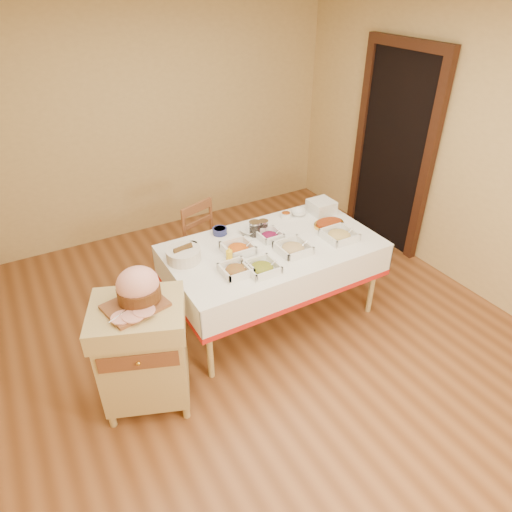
{
  "coord_description": "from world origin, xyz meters",
  "views": [
    {
      "loc": [
        -1.49,
        -2.53,
        2.79
      ],
      "look_at": [
        0.07,
        0.2,
        0.78
      ],
      "focal_mm": 32.0,
      "sensor_mm": 36.0,
      "label": 1
    }
  ],
  "objects_px": {
    "dining_table": "(273,261)",
    "dining_chair": "(209,248)",
    "preserve_jar_right": "(263,227)",
    "bread_basket": "(184,255)",
    "plate_stack": "(321,207)",
    "preserve_jar_left": "(255,229)",
    "brass_platter": "(329,224)",
    "ham_on_board": "(138,289)",
    "mustard_bottle": "(229,257)",
    "butcher_cart": "(143,350)"
  },
  "relations": [
    {
      "from": "butcher_cart",
      "to": "dining_table",
      "type": "bearing_deg",
      "value": 16.78
    },
    {
      "from": "dining_chair",
      "to": "mustard_bottle",
      "type": "height_order",
      "value": "mustard_bottle"
    },
    {
      "from": "dining_table",
      "to": "butcher_cart",
      "type": "height_order",
      "value": "butcher_cart"
    },
    {
      "from": "butcher_cart",
      "to": "ham_on_board",
      "type": "xyz_separation_m",
      "value": [
        0.04,
        0.03,
        0.5
      ]
    },
    {
      "from": "dining_table",
      "to": "plate_stack",
      "type": "xyz_separation_m",
      "value": [
        0.73,
        0.29,
        0.22
      ]
    },
    {
      "from": "preserve_jar_right",
      "to": "brass_platter",
      "type": "xyz_separation_m",
      "value": [
        0.59,
        -0.2,
        -0.03
      ]
    },
    {
      "from": "brass_platter",
      "to": "mustard_bottle",
      "type": "bearing_deg",
      "value": -173.39
    },
    {
      "from": "preserve_jar_left",
      "to": "plate_stack",
      "type": "relative_size",
      "value": 0.6
    },
    {
      "from": "ham_on_board",
      "to": "brass_platter",
      "type": "distance_m",
      "value": 1.95
    },
    {
      "from": "preserve_jar_right",
      "to": "plate_stack",
      "type": "distance_m",
      "value": 0.69
    },
    {
      "from": "dining_table",
      "to": "preserve_jar_right",
      "type": "relative_size",
      "value": 15.87
    },
    {
      "from": "butcher_cart",
      "to": "mustard_bottle",
      "type": "bearing_deg",
      "value": 20.13
    },
    {
      "from": "bread_basket",
      "to": "plate_stack",
      "type": "distance_m",
      "value": 1.49
    },
    {
      "from": "ham_on_board",
      "to": "preserve_jar_left",
      "type": "distance_m",
      "value": 1.37
    },
    {
      "from": "ham_on_board",
      "to": "preserve_jar_left",
      "type": "bearing_deg",
      "value": 25.8
    },
    {
      "from": "dining_table",
      "to": "mustard_bottle",
      "type": "height_order",
      "value": "mustard_bottle"
    },
    {
      "from": "plate_stack",
      "to": "butcher_cart",
      "type": "bearing_deg",
      "value": -161.32
    },
    {
      "from": "preserve_jar_left",
      "to": "brass_platter",
      "type": "distance_m",
      "value": 0.7
    },
    {
      "from": "dining_chair",
      "to": "mustard_bottle",
      "type": "xyz_separation_m",
      "value": [
        -0.15,
        -0.75,
        0.37
      ]
    },
    {
      "from": "brass_platter",
      "to": "preserve_jar_right",
      "type": "bearing_deg",
      "value": 161.57
    },
    {
      "from": "plate_stack",
      "to": "brass_platter",
      "type": "bearing_deg",
      "value": -111.37
    },
    {
      "from": "preserve_jar_right",
      "to": "mustard_bottle",
      "type": "height_order",
      "value": "mustard_bottle"
    },
    {
      "from": "preserve_jar_left",
      "to": "mustard_bottle",
      "type": "relative_size",
      "value": 0.82
    },
    {
      "from": "bread_basket",
      "to": "plate_stack",
      "type": "bearing_deg",
      "value": 5.22
    },
    {
      "from": "dining_chair",
      "to": "bread_basket",
      "type": "bearing_deg",
      "value": -130.57
    },
    {
      "from": "preserve_jar_right",
      "to": "brass_platter",
      "type": "distance_m",
      "value": 0.62
    },
    {
      "from": "dining_table",
      "to": "preserve_jar_right",
      "type": "xyz_separation_m",
      "value": [
        0.04,
        0.24,
        0.21
      ]
    },
    {
      "from": "dining_chair",
      "to": "plate_stack",
      "type": "bearing_deg",
      "value": -19.9
    },
    {
      "from": "bread_basket",
      "to": "brass_platter",
      "type": "relative_size",
      "value": 0.93
    },
    {
      "from": "preserve_jar_left",
      "to": "ham_on_board",
      "type": "bearing_deg",
      "value": -154.2
    },
    {
      "from": "butcher_cart",
      "to": "mustard_bottle",
      "type": "height_order",
      "value": "mustard_bottle"
    },
    {
      "from": "plate_stack",
      "to": "brass_platter",
      "type": "distance_m",
      "value": 0.27
    },
    {
      "from": "dining_chair",
      "to": "brass_platter",
      "type": "distance_m",
      "value": 1.17
    },
    {
      "from": "preserve_jar_right",
      "to": "mustard_bottle",
      "type": "distance_m",
      "value": 0.6
    },
    {
      "from": "preserve_jar_left",
      "to": "mustard_bottle",
      "type": "xyz_separation_m",
      "value": [
        -0.41,
        -0.31,
        0.01
      ]
    },
    {
      "from": "dining_table",
      "to": "preserve_jar_right",
      "type": "bearing_deg",
      "value": 79.86
    },
    {
      "from": "butcher_cart",
      "to": "dining_chair",
      "type": "xyz_separation_m",
      "value": [
        1.0,
        1.07,
        -0.04
      ]
    },
    {
      "from": "dining_table",
      "to": "dining_chair",
      "type": "distance_m",
      "value": 0.75
    },
    {
      "from": "preserve_jar_left",
      "to": "bread_basket",
      "type": "bearing_deg",
      "value": -174.47
    },
    {
      "from": "ham_on_board",
      "to": "mustard_bottle",
      "type": "xyz_separation_m",
      "value": [
        0.81,
        0.28,
        -0.17
      ]
    },
    {
      "from": "preserve_jar_left",
      "to": "plate_stack",
      "type": "bearing_deg",
      "value": 4.95
    },
    {
      "from": "mustard_bottle",
      "to": "dining_chair",
      "type": "bearing_deg",
      "value": 78.97
    },
    {
      "from": "bread_basket",
      "to": "plate_stack",
      "type": "height_order",
      "value": "same"
    },
    {
      "from": "dining_table",
      "to": "dining_chair",
      "type": "xyz_separation_m",
      "value": [
        -0.31,
        0.67,
        -0.13
      ]
    },
    {
      "from": "butcher_cart",
      "to": "bread_basket",
      "type": "height_order",
      "value": "butcher_cart"
    },
    {
      "from": "preserve_jar_right",
      "to": "plate_stack",
      "type": "height_order",
      "value": "plate_stack"
    },
    {
      "from": "dining_chair",
      "to": "preserve_jar_right",
      "type": "xyz_separation_m",
      "value": [
        0.36,
        -0.43,
        0.35
      ]
    },
    {
      "from": "butcher_cart",
      "to": "dining_chair",
      "type": "relative_size",
      "value": 0.98
    },
    {
      "from": "butcher_cart",
      "to": "preserve_jar_right",
      "type": "bearing_deg",
      "value": 25.05
    },
    {
      "from": "dining_table",
      "to": "preserve_jar_left",
      "type": "relative_size",
      "value": 13.63
    }
  ]
}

